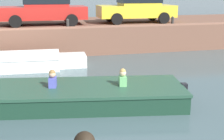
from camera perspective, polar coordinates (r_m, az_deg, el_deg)
The scene contains 8 objects.
ground_plane at distance 9.47m, azimuth -1.45°, elevation -4.83°, with size 400.00×400.00×0.00m, color #3D5156.
far_quay_wall at distance 17.89m, azimuth -7.70°, elevation 6.51°, with size 60.00×6.00×1.35m, color brown.
far_wall_coping at distance 14.96m, azimuth -6.53°, elevation 7.75°, with size 60.00×0.24×0.08m, color brown.
motorboat_passing at distance 8.78m, azimuth -7.02°, elevation -4.64°, with size 6.82×2.89×1.03m.
car_left_inner_red at distance 16.60m, azimuth -12.26°, elevation 10.98°, with size 4.36×2.02×1.54m.
car_centre_yellow at distance 17.49m, azimuth 4.62°, elevation 11.42°, with size 4.20×2.04×1.54m.
mooring_bollard_mid at distance 15.02m, azimuth -8.13°, elevation 8.49°, with size 0.15×0.15×0.44m.
mooring_bollard_east at distance 16.46m, azimuth 11.02°, elevation 8.89°, with size 0.15×0.15×0.44m.
Camera 1 is at (-1.92, -2.84, 3.15)m, focal length 50.00 mm.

